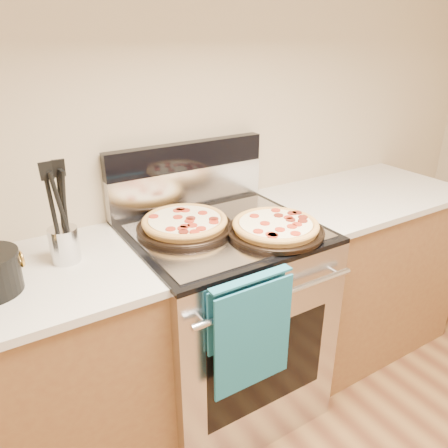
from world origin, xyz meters
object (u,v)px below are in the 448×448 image
pepperoni_pizza_back (185,224)px  utensil_crock (65,245)px  range_body (223,323)px  pepperoni_pizza_front (275,227)px

pepperoni_pizza_back → utensil_crock: (-0.47, 0.01, 0.02)m
range_body → utensil_crock: (-0.61, 0.08, 0.52)m
pepperoni_pizza_back → pepperoni_pizza_front: bearing=-37.8°
range_body → utensil_crock: 0.81m
pepperoni_pizza_front → utensil_crock: size_ratio=3.01×
pepperoni_pizza_back → utensil_crock: bearing=178.4°
range_body → pepperoni_pizza_front: pepperoni_pizza_front is taller
pepperoni_pizza_back → utensil_crock: size_ratio=3.04×
pepperoni_pizza_back → pepperoni_pizza_front: 0.37m
utensil_crock → range_body: bearing=-7.7°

